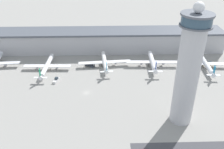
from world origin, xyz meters
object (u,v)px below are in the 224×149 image
airplane_gate_bravo (47,66)px  service_truck_fuel (56,80)px  service_truck_catering (209,64)px  service_truck_baggage (90,65)px  airplane_gate_charlie (105,62)px  airplane_gate_delta (152,62)px  control_tower (188,69)px  airplane_gate_echo (206,64)px

airplane_gate_bravo → service_truck_fuel: bearing=-60.5°
service_truck_catering → service_truck_baggage: (-96.84, 1.32, -0.05)m
airplane_gate_charlie → airplane_gate_delta: bearing=-2.0°
control_tower → airplane_gate_delta: (-4.99, 65.20, -28.25)m
control_tower → airplane_gate_delta: bearing=94.4°
control_tower → service_truck_baggage: size_ratio=8.01×
airplane_gate_bravo → service_truck_baggage: airplane_gate_bravo is taller
service_truck_baggage → service_truck_catering: bearing=-0.8°
service_truck_fuel → airplane_gate_echo: bearing=8.7°
airplane_gate_bravo → service_truck_fuel: (9.97, -17.66, -2.55)m
airplane_gate_bravo → service_truck_fuel: size_ratio=5.24×
airplane_gate_delta → service_truck_baggage: (-50.10, 2.76, -3.43)m
airplane_gate_charlie → service_truck_catering: 84.69m
airplane_gate_echo → airplane_gate_bravo: bearing=180.0°
control_tower → service_truck_fuel: bearing=150.3°
airplane_gate_charlie → airplane_gate_echo: size_ratio=1.05×
control_tower → service_truck_baggage: control_tower is taller
airplane_gate_bravo → service_truck_baggage: bearing=9.9°
control_tower → service_truck_catering: size_ratio=10.23×
airplane_gate_charlie → airplane_gate_delta: (37.90, -1.32, 0.29)m
service_truck_catering → airplane_gate_charlie: bearing=-179.9°
service_truck_fuel → service_truck_baggage: 32.73m
airplane_gate_charlie → airplane_gate_delta: size_ratio=1.00×
airplane_gate_bravo → control_tower: bearing=-35.3°
control_tower → service_truck_baggage: bearing=129.0°
service_truck_fuel → airplane_gate_delta: bearing=15.8°
airplane_gate_delta → control_tower: bearing=-85.6°
service_truck_catering → airplane_gate_bravo: bearing=-178.1°
control_tower → airplane_gate_bravo: size_ratio=1.71×
service_truck_baggage → airplane_gate_bravo: bearing=-170.1°
service_truck_catering → service_truck_baggage: service_truck_catering is taller
airplane_gate_charlie → service_truck_fuel: size_ratio=5.60×
service_truck_catering → service_truck_fuel: 121.77m
airplane_gate_bravo → airplane_gate_echo: bearing=-0.0°
airplane_gate_charlie → service_truck_baggage: (-12.21, 1.44, -3.14)m
airplane_gate_bravo → airplane_gate_delta: bearing=2.0°
airplane_gate_charlie → service_truck_fuel: (-35.11, -21.94, -3.13)m
airplane_gate_bravo → airplane_gate_charlie: bearing=5.4°
airplane_gate_delta → airplane_gate_bravo: bearing=-178.0°
airplane_gate_charlie → service_truck_catering: bearing=0.1°
airplane_gate_echo → service_truck_fuel: 116.18m
airplane_gate_bravo → service_truck_fuel: airplane_gate_bravo is taller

